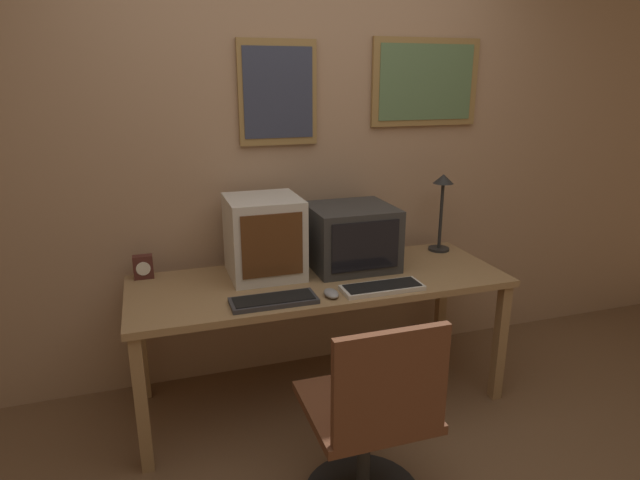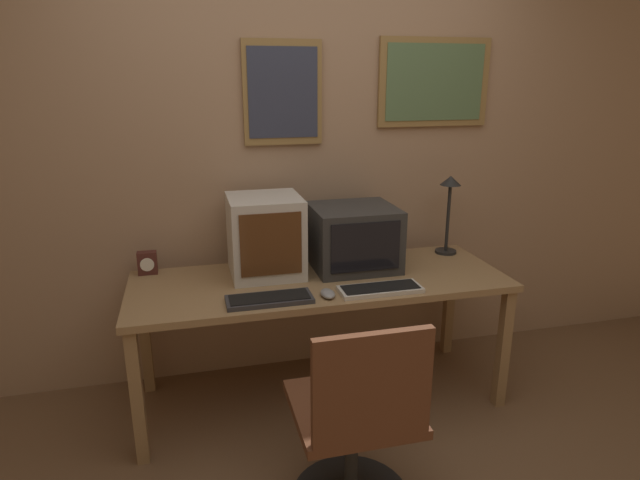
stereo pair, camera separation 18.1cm
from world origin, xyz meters
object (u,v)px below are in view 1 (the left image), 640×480
(monitor_right, at_px, (351,237))
(desk_clock, at_px, (143,267))
(monitor_left, at_px, (264,237))
(desk_lamp, at_px, (442,199))
(keyboard_main, at_px, (274,300))
(keyboard_side, at_px, (382,287))
(office_chair, at_px, (371,430))
(mouse_near_keyboard, at_px, (331,293))

(monitor_right, xyz_separation_m, desk_clock, (-1.12, 0.16, -0.11))
(monitor_left, height_order, desk_lamp, desk_lamp)
(keyboard_main, height_order, desk_lamp, desk_lamp)
(monitor_left, height_order, monitor_right, monitor_left)
(keyboard_main, bearing_deg, desk_clock, 137.38)
(monitor_left, xyz_separation_m, keyboard_side, (0.51, -0.40, -0.20))
(monitor_left, xyz_separation_m, office_chair, (0.20, -1.01, -0.55))
(monitor_left, bearing_deg, mouse_near_keyboard, -59.38)
(monitor_left, relative_size, desk_lamp, 0.90)
(monitor_right, distance_m, keyboard_main, 0.68)
(desk_lamp, bearing_deg, office_chair, -130.10)
(monitor_right, relative_size, office_chair, 0.50)
(keyboard_main, relative_size, office_chair, 0.45)
(monitor_right, distance_m, keyboard_side, 0.42)
(keyboard_main, xyz_separation_m, mouse_near_keyboard, (0.29, -0.01, 0.00))
(monitor_right, relative_size, desk_clock, 3.65)
(keyboard_main, bearing_deg, office_chair, -68.21)
(desk_clock, height_order, office_chair, office_chair)
(desk_clock, height_order, desk_lamp, desk_lamp)
(monitor_left, bearing_deg, keyboard_side, -38.10)
(monitor_right, bearing_deg, desk_clock, 171.88)
(desk_lamp, xyz_separation_m, office_chair, (-0.92, -1.09, -0.66))
(monitor_right, relative_size, desk_lamp, 0.97)
(monitor_right, bearing_deg, keyboard_side, -86.90)
(keyboard_side, distance_m, mouse_near_keyboard, 0.27)
(keyboard_side, bearing_deg, office_chair, -117.34)
(monitor_left, bearing_deg, desk_clock, 167.02)
(desk_lamp, bearing_deg, desk_clock, 177.96)
(monitor_right, height_order, keyboard_main, monitor_right)
(keyboard_side, bearing_deg, mouse_near_keyboard, -179.46)
(keyboard_side, distance_m, desk_clock, 1.27)
(keyboard_main, distance_m, mouse_near_keyboard, 0.29)
(keyboard_side, xyz_separation_m, office_chair, (-0.31, -0.60, -0.35))
(keyboard_side, bearing_deg, desk_clock, 154.38)
(monitor_left, distance_m, desk_clock, 0.66)
(monitor_right, distance_m, office_chair, 1.15)
(monitor_left, relative_size, monitor_right, 0.93)
(desk_lamp, bearing_deg, mouse_near_keyboard, -150.97)
(keyboard_side, distance_m, desk_lamp, 0.84)
(monitor_right, bearing_deg, desk_lamp, 8.86)
(mouse_near_keyboard, bearing_deg, office_chair, -93.70)
(monitor_left, xyz_separation_m, monitor_right, (0.49, -0.02, -0.04))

